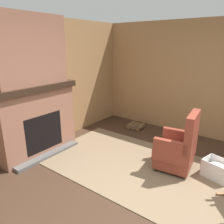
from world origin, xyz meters
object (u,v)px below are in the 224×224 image
(armchair, at_px, (178,149))
(laundry_basket, at_px, (218,170))
(storage_case, at_px, (34,80))
(firewood_stack, at_px, (136,126))

(armchair, height_order, laundry_basket, armchair)
(armchair, bearing_deg, storage_case, 14.33)
(armchair, xyz_separation_m, laundry_basket, (0.63, 0.13, -0.23))
(firewood_stack, height_order, laundry_basket, laundry_basket)
(firewood_stack, bearing_deg, laundry_basket, -26.64)
(armchair, distance_m, firewood_stack, 1.99)
(laundry_basket, bearing_deg, armchair, -167.96)
(firewood_stack, relative_size, laundry_basket, 0.82)
(storage_case, bearing_deg, firewood_stack, 66.93)
(laundry_basket, bearing_deg, storage_case, -160.53)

